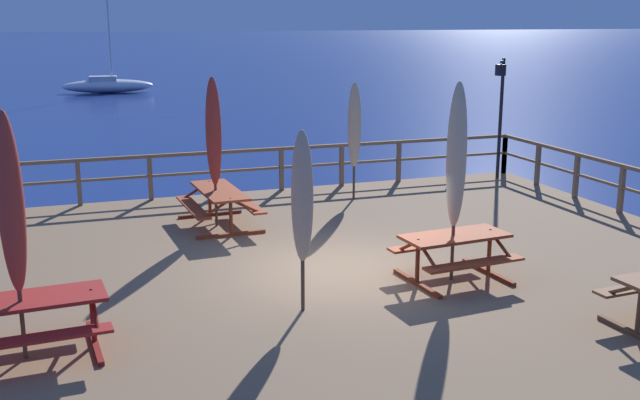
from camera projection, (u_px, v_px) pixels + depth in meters
ground_plane at (338, 306)px, 13.08m from camera, size 600.00×600.00×0.00m
wooden_deck at (338, 288)px, 13.00m from camera, size 14.81×12.69×0.69m
railing_waterside_far at (250, 163)px, 18.43m from camera, size 14.61×0.10×1.09m
picnic_table_front_right at (219, 199)px, 15.50m from camera, size 1.50×2.14×0.78m
picnic_table_back_left at (20, 314)px, 9.45m from camera, size 2.18×1.52×0.78m
picnic_table_front_left at (455, 247)px, 12.27m from camera, size 1.87×1.54×0.78m
patio_umbrella_tall_mid_left at (214, 132)px, 15.14m from camera, size 0.32×0.32×3.08m
patio_umbrella_tall_front at (11, 205)px, 9.05m from camera, size 0.32×0.32×3.16m
patio_umbrella_short_back at (456, 156)px, 11.88m from camera, size 0.32×0.32×3.25m
patio_umbrella_tall_back_right at (354, 125)px, 17.51m from camera, size 0.32×0.32×2.77m
patio_umbrella_tall_mid_right at (302, 198)px, 10.68m from camera, size 0.32×0.32×2.69m
lamp_post_hooked at (501, 101)px, 19.57m from camera, size 0.50×0.57×3.20m
sailboat_distant at (108, 85)px, 50.77m from camera, size 6.13×2.22×7.72m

